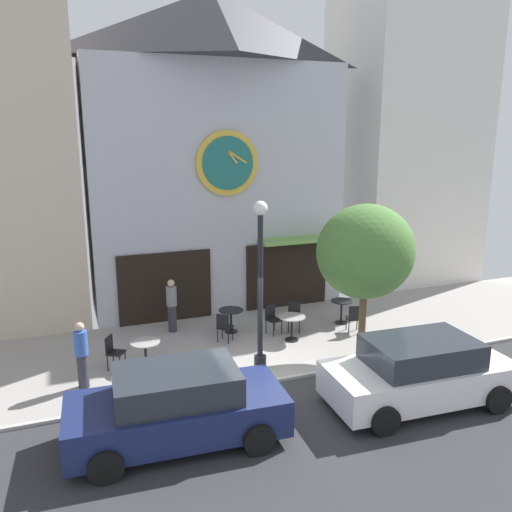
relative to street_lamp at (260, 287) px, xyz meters
The scene contains 18 objects.
ground_plane 2.65m from the street_lamp, 90.95° to the right, with size 29.11×11.61×0.13m.
clock_building 6.62m from the street_lamp, 84.42° to the left, with size 8.62×4.02×10.51m.
neighbor_building_right 11.72m from the street_lamp, 36.73° to the left, with size 5.32×4.45×11.77m.
street_lamp is the anchor object (origin of this frame).
street_tree 2.96m from the street_lamp, ahead, with size 2.65×2.38×4.25m.
cafe_table_near_door 3.46m from the street_lamp, 157.95° to the left, with size 0.77×0.77×0.72m.
cafe_table_center 3.22m from the street_lamp, 88.25° to the left, with size 0.75×0.75×0.73m.
cafe_table_near_curb 2.72m from the street_lamp, 42.70° to the left, with size 0.80×0.80×0.75m.
cafe_table_leftmost 4.59m from the street_lamp, 30.80° to the left, with size 0.70×0.70×0.77m.
cafe_chair_mid_row 4.21m from the street_lamp, 159.25° to the left, with size 0.55×0.55×0.90m.
cafe_chair_facing_wall 4.20m from the street_lamp, 19.97° to the left, with size 0.50×0.50×0.90m.
cafe_chair_facing_street 2.66m from the street_lamp, 100.31° to the left, with size 0.56×0.56×0.90m.
cafe_chair_right_end 3.38m from the street_lamp, 47.52° to the left, with size 0.53×0.53×0.90m.
cafe_chair_left_end 3.05m from the street_lamp, 60.38° to the left, with size 0.51×0.51×0.90m.
pedestrian_blue 4.63m from the street_lamp, behind, with size 0.40×0.40×1.67m.
pedestrian_grey 4.01m from the street_lamp, 115.18° to the left, with size 0.43×0.43×1.67m.
parked_car_navy 3.98m from the street_lamp, 137.75° to the right, with size 4.40×2.22×1.55m.
parked_car_white 4.28m from the street_lamp, 46.88° to the right, with size 4.38×2.19×1.55m.
Camera 1 is at (-4.56, -10.96, 6.10)m, focal length 36.73 mm.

